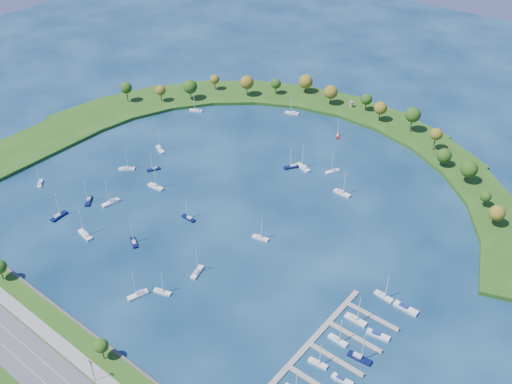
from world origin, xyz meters
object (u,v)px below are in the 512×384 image
Objects in this scene: moored_boat_1 at (138,294)px; docked_boat_11 at (406,308)px; docked_boat_9 at (378,335)px; moored_boat_21 at (342,193)px; moored_boat_13 at (156,186)px; dock_system at (316,365)px; moored_boat_8 at (260,237)px; moored_boat_0 at (338,135)px; docked_boat_7 at (359,357)px; moored_boat_4 at (59,216)px; moored_boat_19 at (160,149)px; moored_boat_3 at (154,169)px; docked_boat_10 at (384,296)px; moored_boat_16 at (189,218)px; docked_boat_8 at (356,319)px; moored_boat_5 at (333,171)px; moored_boat_15 at (111,202)px; docked_boat_4 at (318,363)px; moored_boat_20 at (134,242)px; docked_boat_5 at (342,380)px; moored_boat_12 at (40,183)px; moored_boat_10 at (197,272)px; docked_boat_6 at (338,340)px; moored_boat_17 at (162,291)px; moored_boat_18 at (292,113)px; moored_boat_11 at (127,168)px; moored_boat_7 at (292,166)px; moored_boat_6 at (303,167)px; harbor_tower at (351,104)px; moored_boat_9 at (196,110)px; moored_boat_14 at (89,201)px; moored_boat_2 at (85,234)px.

moored_boat_1 is 1.28× the size of docked_boat_11.
moored_boat_21 is at bearing 121.32° from docked_boat_9.
moored_boat_13 reaches higher than moored_boat_1.
dock_system is 7.14× the size of moored_boat_8.
docked_boat_7 reaches higher than moored_boat_0.
moored_boat_19 is at bearing -0.31° from moored_boat_4.
docked_boat_10 is at bearing 116.13° from moored_boat_3.
moored_boat_16 is 0.85× the size of docked_boat_8.
moored_boat_5 reaches higher than docked_boat_9.
moored_boat_15 is (-7.20, -23.30, -0.01)m from moored_boat_13.
docked_boat_4 is at bearing -121.59° from docked_boat_9.
moored_boat_4 reaches higher than docked_boat_10.
moored_boat_20 is 0.86× the size of docked_boat_8.
moored_boat_15 is at bearing 169.10° from docked_boat_5.
moored_boat_12 is at bearing 178.17° from dock_system.
docked_boat_8 is (139.82, -24.62, 0.08)m from moored_boat_3.
moored_boat_10 is 66.47m from docked_boat_6.
moored_boat_17 is 167.93m from moored_boat_18.
moored_boat_11 is (-151.17, 42.97, 0.57)m from dock_system.
moored_boat_0 is at bearing -68.48° from moored_boat_20.
moored_boat_12 is 0.95× the size of moored_boat_16.
moored_boat_5 is at bearing 150.61° from moored_boat_7.
docked_boat_5 is at bearing 76.56° from moored_boat_7.
moored_boat_11 is 1.17× the size of moored_boat_12.
moored_boat_15 reaches higher than moored_boat_0.
moored_boat_6 is (66.76, 108.57, 0.04)m from moored_boat_4.
docked_boat_5 is 0.66× the size of docked_boat_10.
moored_boat_16 is 78.48m from moored_boat_21.
moored_boat_16 is at bearing 104.30° from moored_boat_17.
moored_boat_0 is 137.62m from moored_boat_10.
docked_boat_8 reaches higher than moored_boat_4.
moored_boat_9 is at bearing -140.24° from harbor_tower.
moored_boat_16 is 1.41× the size of docked_boat_5.
moored_boat_16 is 105.82m from docked_boat_9.
moored_boat_18 is (23.93, 139.44, 0.02)m from moored_boat_14.
moored_boat_3 is at bearing -64.40° from moored_boat_2.
docked_boat_5 is at bearing -51.69° from docked_boat_6.
docked_boat_7 reaches higher than docked_boat_11.
moored_boat_3 reaches higher than moored_boat_0.
moored_boat_13 reaches higher than docked_boat_11.
moored_boat_16 is 0.85× the size of docked_boat_7.
moored_boat_13 reaches higher than moored_boat_5.
harbor_tower is 140.45m from moored_boat_8.
moored_boat_15 is at bearing -43.71° from moored_boat_19.
docked_boat_8 is at bearing 108.83° from moored_boat_3.
moored_boat_4 is 16.71m from moored_boat_14.
docked_boat_8 is at bearing -131.60° from moored_boat_12.
moored_boat_6 is at bearing 158.64° from moored_boat_3.
dock_system is 16.27m from docked_boat_7.
harbor_tower is at bearing -139.08° from moored_boat_7.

